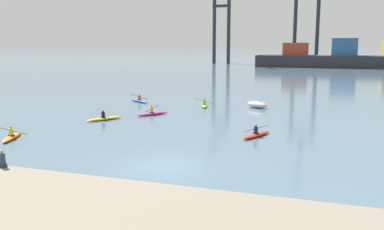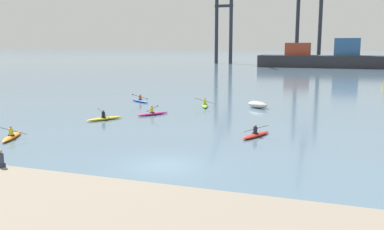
# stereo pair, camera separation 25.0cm
# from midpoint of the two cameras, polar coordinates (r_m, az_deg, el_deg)

# --- Properties ---
(ground_plane) EXTENTS (800.00, 800.00, 0.00)m
(ground_plane) POSITION_cam_midpoint_polar(r_m,az_deg,el_deg) (23.49, -4.08, -6.95)
(ground_plane) COLOR slate
(container_barge) EXTENTS (48.79, 10.49, 8.27)m
(container_barge) POSITION_cam_midpoint_polar(r_m,az_deg,el_deg) (127.17, 20.00, 7.32)
(container_barge) COLOR #28282D
(container_barge) RESTS_ON ground
(gantry_crane_west) EXTENTS (6.25, 21.26, 33.17)m
(gantry_crane_west) POSITION_cam_midpoint_polar(r_m,az_deg,el_deg) (144.36, 3.91, 13.46)
(gantry_crane_west) COLOR #232833
(gantry_crane_west) RESTS_ON ground
(gantry_crane_west_mid) EXTENTS (8.16, 20.53, 37.28)m
(gantry_crane_west_mid) POSITION_cam_midpoint_polar(r_m,az_deg,el_deg) (140.26, 15.36, 13.94)
(gantry_crane_west_mid) COLOR #232833
(gantry_crane_west_mid) RESTS_ON ground
(capsized_dinghy) EXTENTS (2.78, 2.33, 0.76)m
(capsized_dinghy) POSITION_cam_midpoint_polar(r_m,az_deg,el_deg) (44.83, 8.71, 1.42)
(capsized_dinghy) COLOR beige
(capsized_dinghy) RESTS_ON ground
(kayak_lime) EXTENTS (2.12, 3.41, 0.98)m
(kayak_lime) POSITION_cam_midpoint_polar(r_m,az_deg,el_deg) (45.32, 1.52, 1.39)
(kayak_lime) COLOR #7ABC2D
(kayak_lime) RESTS_ON ground
(kayak_blue) EXTENTS (3.16, 2.38, 1.03)m
(kayak_blue) POSITION_cam_midpoint_polar(r_m,az_deg,el_deg) (49.20, -7.38, 1.98)
(kayak_blue) COLOR #2856B2
(kayak_blue) RESTS_ON ground
(kayak_orange) EXTENTS (2.07, 3.37, 0.97)m
(kayak_orange) POSITION_cam_midpoint_polar(r_m,az_deg,el_deg) (32.63, -23.58, -2.70)
(kayak_orange) COLOR orange
(kayak_orange) RESTS_ON ground
(kayak_magenta) EXTENTS (2.41, 3.15, 1.08)m
(kayak_magenta) POSITION_cam_midpoint_polar(r_m,az_deg,el_deg) (40.02, -5.60, 0.24)
(kayak_magenta) COLOR #C13384
(kayak_magenta) RESTS_ON ground
(kayak_red) EXTENTS (2.03, 3.38, 1.06)m
(kayak_red) POSITION_cam_midpoint_polar(r_m,az_deg,el_deg) (30.93, 8.55, -2.63)
(kayak_red) COLOR red
(kayak_red) RESTS_ON ground
(kayak_yellow) EXTENTS (2.35, 3.18, 0.97)m
(kayak_yellow) POSITION_cam_midpoint_polar(r_m,az_deg,el_deg) (38.01, -12.09, -0.43)
(kayak_yellow) COLOR yellow
(kayak_yellow) RESTS_ON ground
(seated_onlooker) EXTENTS (0.32, 0.30, 0.90)m
(seated_onlooker) POSITION_cam_midpoint_polar(r_m,az_deg,el_deg) (23.03, -24.76, -5.56)
(seated_onlooker) COLOR #23283D
(seated_onlooker) RESTS_ON stone_quay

